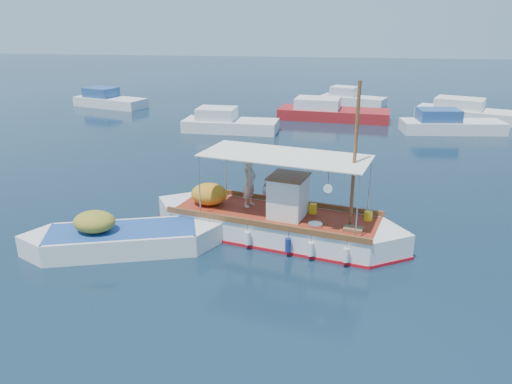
# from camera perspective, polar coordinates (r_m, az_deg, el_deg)

# --- Properties ---
(ground) EXTENTS (160.00, 160.00, 0.00)m
(ground) POSITION_cam_1_polar(r_m,az_deg,el_deg) (17.92, 3.09, -5.62)
(ground) COLOR black
(ground) RESTS_ON ground
(fishing_caique) EXTENTS (9.44, 4.26, 5.93)m
(fishing_caique) POSITION_cam_1_polar(r_m,az_deg,el_deg) (18.08, 1.95, -3.52)
(fishing_caique) COLOR white
(fishing_caique) RESTS_ON ground
(dinghy) EXTENTS (6.56, 3.31, 1.68)m
(dinghy) POSITION_cam_1_polar(r_m,az_deg,el_deg) (17.73, -15.20, -5.37)
(dinghy) COLOR white
(dinghy) RESTS_ON ground
(bg_boat_nw) EXTENTS (6.50, 2.65, 1.80)m
(bg_boat_nw) POSITION_cam_1_polar(r_m,az_deg,el_deg) (34.61, -3.25, 7.75)
(bg_boat_nw) COLOR silver
(bg_boat_nw) RESTS_ON ground
(bg_boat_n) EXTENTS (8.57, 3.77, 1.80)m
(bg_boat_n) POSITION_cam_1_polar(r_m,az_deg,el_deg) (39.02, 8.48, 8.93)
(bg_boat_n) COLOR maroon
(bg_boat_n) RESTS_ON ground
(bg_boat_ne) EXTENTS (6.95, 2.95, 1.80)m
(bg_boat_ne) POSITION_cam_1_polar(r_m,az_deg,el_deg) (36.63, 21.20, 7.12)
(bg_boat_ne) COLOR silver
(bg_boat_ne) RESTS_ON ground
(bg_boat_e) EXTENTS (9.00, 5.64, 1.80)m
(bg_boat_e) POSITION_cam_1_polar(r_m,az_deg,el_deg) (41.61, 23.51, 8.19)
(bg_boat_e) COLOR silver
(bg_boat_e) RESTS_ON ground
(bg_boat_far_w) EXTENTS (6.84, 4.19, 1.80)m
(bg_boat_far_w) POSITION_cam_1_polar(r_m,az_deg,el_deg) (45.86, -16.50, 9.95)
(bg_boat_far_w) COLOR silver
(bg_boat_far_w) RESTS_ON ground
(bg_boat_far_n) EXTENTS (5.90, 3.79, 1.80)m
(bg_boat_far_n) POSITION_cam_1_polar(r_m,az_deg,el_deg) (45.44, 10.80, 10.32)
(bg_boat_far_n) COLOR silver
(bg_boat_far_n) RESTS_ON ground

